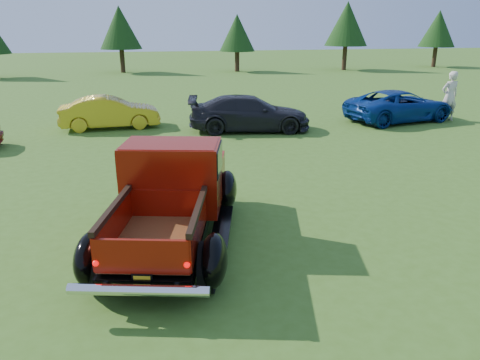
{
  "coord_description": "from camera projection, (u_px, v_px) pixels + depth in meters",
  "views": [
    {
      "loc": [
        -1.68,
        -7.87,
        3.7
      ],
      "look_at": [
        0.0,
        0.2,
        0.93
      ],
      "focal_mm": 35.0,
      "sensor_mm": 36.0,
      "label": 1
    }
  ],
  "objects": [
    {
      "name": "ground",
      "position": [
        242.0,
        230.0,
        8.81
      ],
      "size": [
        120.0,
        120.0,
        0.0
      ],
      "primitive_type": "plane",
      "color": "#3F641C",
      "rests_on": "ground"
    },
    {
      "name": "tree_mid_left",
      "position": [
        120.0,
        28.0,
        35.91
      ],
      "size": [
        3.2,
        3.2,
        5.0
      ],
      "color": "#332114",
      "rests_on": "ground"
    },
    {
      "name": "tree_mid_right",
      "position": [
        237.0,
        33.0,
        36.86
      ],
      "size": [
        2.82,
        2.82,
        4.4
      ],
      "color": "#332114",
      "rests_on": "ground"
    },
    {
      "name": "tree_east",
      "position": [
        347.0,
        24.0,
        37.93
      ],
      "size": [
        3.46,
        3.46,
        5.4
      ],
      "color": "#332114",
      "rests_on": "ground"
    },
    {
      "name": "tree_far_east",
      "position": [
        438.0,
        29.0,
        40.73
      ],
      "size": [
        3.07,
        3.07,
        4.8
      ],
      "color": "#332114",
      "rests_on": "ground"
    },
    {
      "name": "pickup_truck",
      "position": [
        173.0,
        192.0,
        8.38
      ],
      "size": [
        3.1,
        4.97,
        1.74
      ],
      "rotation": [
        0.0,
        0.0,
        -0.24
      ],
      "color": "black",
      "rests_on": "ground"
    },
    {
      "name": "show_car_yellow",
      "position": [
        110.0,
        112.0,
        17.19
      ],
      "size": [
        3.64,
        1.45,
        1.18
      ],
      "primitive_type": "imported",
      "rotation": [
        0.0,
        0.0,
        1.63
      ],
      "color": "gold",
      "rests_on": "ground"
    },
    {
      "name": "show_car_grey",
      "position": [
        249.0,
        113.0,
        16.81
      ],
      "size": [
        4.55,
        2.39,
        1.26
      ],
      "primitive_type": "imported",
      "rotation": [
        0.0,
        0.0,
        1.42
      ],
      "color": "black",
      "rests_on": "ground"
    },
    {
      "name": "show_car_blue",
      "position": [
        400.0,
        106.0,
        18.44
      ],
      "size": [
        4.71,
        2.86,
        1.22
      ],
      "primitive_type": "imported",
      "rotation": [
        0.0,
        0.0,
        1.77
      ],
      "color": "navy",
      "rests_on": "ground"
    },
    {
      "name": "spectator",
      "position": [
        450.0,
        96.0,
        18.42
      ],
      "size": [
        0.73,
        0.5,
        1.94
      ],
      "primitive_type": "imported",
      "rotation": [
        0.0,
        0.0,
        3.19
      ],
      "color": "beige",
      "rests_on": "ground"
    }
  ]
}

